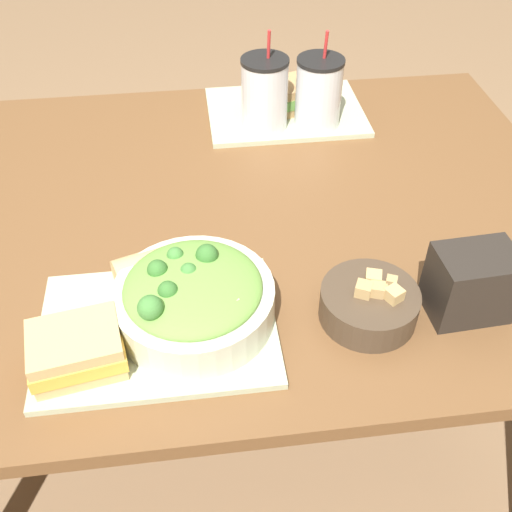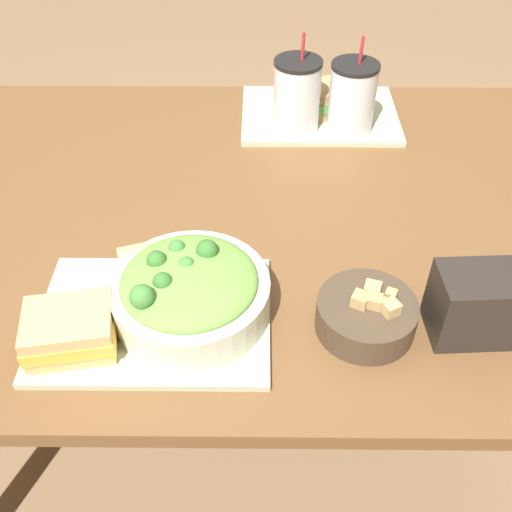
{
  "view_description": "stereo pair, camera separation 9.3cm",
  "coord_description": "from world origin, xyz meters",
  "px_view_note": "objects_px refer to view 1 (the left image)",
  "views": [
    {
      "loc": [
        -0.05,
        -0.92,
        1.46
      ],
      "look_at": [
        0.04,
        -0.24,
        0.82
      ],
      "focal_mm": 42.0,
      "sensor_mm": 36.0,
      "label": 1
    },
    {
      "loc": [
        0.05,
        -0.93,
        1.46
      ],
      "look_at": [
        0.04,
        -0.24,
        0.82
      ],
      "focal_mm": 42.0,
      "sensor_mm": 36.0,
      "label": 2
    }
  ],
  "objects_px": {
    "baguette_near": "(151,269)",
    "chip_bag": "(471,283)",
    "salad_bowl": "(193,297)",
    "sandwich_near": "(77,350)",
    "sandwich_far": "(284,96)",
    "drink_cup_dark": "(265,96)",
    "soup_bowl": "(369,303)",
    "drink_cup_red": "(318,94)"
  },
  "relations": [
    {
      "from": "salad_bowl",
      "to": "sandwich_near",
      "type": "xyz_separation_m",
      "value": [
        -0.17,
        -0.07,
        -0.01
      ]
    },
    {
      "from": "soup_bowl",
      "to": "drink_cup_dark",
      "type": "distance_m",
      "value": 0.59
    },
    {
      "from": "soup_bowl",
      "to": "sandwich_near",
      "type": "bearing_deg",
      "value": -173.79
    },
    {
      "from": "soup_bowl",
      "to": "baguette_near",
      "type": "xyz_separation_m",
      "value": [
        -0.34,
        0.11,
        0.01
      ]
    },
    {
      "from": "sandwich_near",
      "to": "sandwich_far",
      "type": "bearing_deg",
      "value": 49.69
    },
    {
      "from": "soup_bowl",
      "to": "sandwich_far",
      "type": "height_order",
      "value": "sandwich_far"
    },
    {
      "from": "sandwich_near",
      "to": "drink_cup_red",
      "type": "bearing_deg",
      "value": 42.99
    },
    {
      "from": "soup_bowl",
      "to": "sandwich_near",
      "type": "relative_size",
      "value": 1.05
    },
    {
      "from": "sandwich_far",
      "to": "drink_cup_red",
      "type": "xyz_separation_m",
      "value": [
        0.06,
        -0.08,
        0.04
      ]
    },
    {
      "from": "sandwich_far",
      "to": "drink_cup_dark",
      "type": "relative_size",
      "value": 0.67
    },
    {
      "from": "sandwich_far",
      "to": "soup_bowl",
      "type": "bearing_deg",
      "value": -106.98
    },
    {
      "from": "baguette_near",
      "to": "chip_bag",
      "type": "relative_size",
      "value": 0.98
    },
    {
      "from": "soup_bowl",
      "to": "drink_cup_dark",
      "type": "bearing_deg",
      "value": 98.41
    },
    {
      "from": "soup_bowl",
      "to": "drink_cup_red",
      "type": "relative_size",
      "value": 0.72
    },
    {
      "from": "salad_bowl",
      "to": "chip_bag",
      "type": "xyz_separation_m",
      "value": [
        0.43,
        -0.03,
        0.0
      ]
    },
    {
      "from": "baguette_near",
      "to": "chip_bag",
      "type": "bearing_deg",
      "value": -121.33
    },
    {
      "from": "drink_cup_red",
      "to": "sandwich_near",
      "type": "bearing_deg",
      "value": -127.16
    },
    {
      "from": "salad_bowl",
      "to": "sandwich_far",
      "type": "distance_m",
      "value": 0.68
    },
    {
      "from": "salad_bowl",
      "to": "baguette_near",
      "type": "xyz_separation_m",
      "value": [
        -0.07,
        0.08,
        -0.01
      ]
    },
    {
      "from": "sandwich_far",
      "to": "drink_cup_dark",
      "type": "height_order",
      "value": "drink_cup_dark"
    },
    {
      "from": "salad_bowl",
      "to": "sandwich_near",
      "type": "distance_m",
      "value": 0.19
    },
    {
      "from": "sandwich_near",
      "to": "sandwich_far",
      "type": "xyz_separation_m",
      "value": [
        0.42,
        0.71,
        0.0
      ]
    },
    {
      "from": "sandwich_near",
      "to": "baguette_near",
      "type": "distance_m",
      "value": 0.19
    },
    {
      "from": "sandwich_near",
      "to": "drink_cup_red",
      "type": "height_order",
      "value": "drink_cup_red"
    },
    {
      "from": "sandwich_far",
      "to": "drink_cup_dark",
      "type": "distance_m",
      "value": 0.1
    },
    {
      "from": "soup_bowl",
      "to": "drink_cup_dark",
      "type": "relative_size",
      "value": 0.69
    },
    {
      "from": "sandwich_near",
      "to": "sandwich_far",
      "type": "distance_m",
      "value": 0.82
    },
    {
      "from": "drink_cup_dark",
      "to": "salad_bowl",
      "type": "bearing_deg",
      "value": -108.45
    },
    {
      "from": "baguette_near",
      "to": "drink_cup_red",
      "type": "relative_size",
      "value": 0.58
    },
    {
      "from": "soup_bowl",
      "to": "drink_cup_red",
      "type": "xyz_separation_m",
      "value": [
        0.04,
        0.59,
        0.05
      ]
    },
    {
      "from": "sandwich_far",
      "to": "chip_bag",
      "type": "height_order",
      "value": "chip_bag"
    },
    {
      "from": "salad_bowl",
      "to": "soup_bowl",
      "type": "distance_m",
      "value": 0.28
    },
    {
      "from": "drink_cup_dark",
      "to": "soup_bowl",
      "type": "bearing_deg",
      "value": -81.59
    },
    {
      "from": "sandwich_near",
      "to": "drink_cup_red",
      "type": "distance_m",
      "value": 0.8
    },
    {
      "from": "sandwich_far",
      "to": "drink_cup_red",
      "type": "relative_size",
      "value": 0.69
    },
    {
      "from": "sandwich_far",
      "to": "chip_bag",
      "type": "xyz_separation_m",
      "value": [
        0.19,
        -0.67,
        0.01
      ]
    },
    {
      "from": "salad_bowl",
      "to": "chip_bag",
      "type": "distance_m",
      "value": 0.43
    },
    {
      "from": "salad_bowl",
      "to": "baguette_near",
      "type": "relative_size",
      "value": 1.96
    },
    {
      "from": "baguette_near",
      "to": "sandwich_far",
      "type": "bearing_deg",
      "value": -48.04
    },
    {
      "from": "salad_bowl",
      "to": "drink_cup_dark",
      "type": "bearing_deg",
      "value": 71.55
    },
    {
      "from": "baguette_near",
      "to": "sandwich_far",
      "type": "relative_size",
      "value": 0.84
    },
    {
      "from": "baguette_near",
      "to": "chip_bag",
      "type": "height_order",
      "value": "chip_bag"
    }
  ]
}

